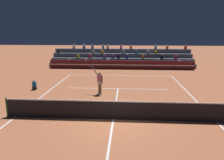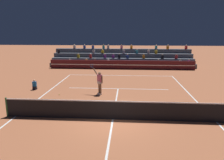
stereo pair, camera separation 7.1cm
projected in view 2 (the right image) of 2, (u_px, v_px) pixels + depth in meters
ground_plane at (113, 119)px, 11.89m from camera, size 120.00×120.00×0.00m
court_lines at (113, 119)px, 11.89m from camera, size 11.10×23.90×0.01m
tennis_net at (113, 110)px, 11.77m from camera, size 12.00×0.10×1.10m
sponsor_banner_wall at (121, 65)px, 27.24m from camera, size 18.00×0.26×1.10m
bleacher_stand at (122, 59)px, 30.26m from camera, size 18.99×3.80×2.83m
ball_kid_courtside at (35, 86)px, 17.81m from camera, size 0.30×0.36×0.84m
tennis_player at (99, 82)px, 16.37m from camera, size 1.07×0.89×2.32m
tennis_ball at (59, 95)px, 16.34m from camera, size 0.07×0.07×0.07m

